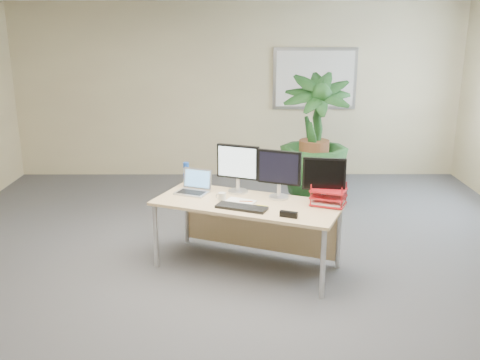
{
  "coord_description": "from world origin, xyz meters",
  "views": [
    {
      "loc": [
        0.02,
        -4.42,
        2.38
      ],
      "look_at": [
        0.03,
        0.35,
        0.98
      ],
      "focal_mm": 40.0,
      "sensor_mm": 36.0,
      "label": 1
    }
  ],
  "objects_px": {
    "monitor_left": "(238,166)",
    "monitor_right": "(279,171)",
    "floor_plant": "(314,151)",
    "laptop": "(194,187)",
    "desk": "(251,213)"
  },
  "relations": [
    {
      "from": "floor_plant",
      "to": "monitor_left",
      "type": "xyz_separation_m",
      "value": [
        -1.01,
        -1.65,
        0.23
      ]
    },
    {
      "from": "floor_plant",
      "to": "monitor_left",
      "type": "bearing_deg",
      "value": -121.51
    },
    {
      "from": "desk",
      "to": "floor_plant",
      "type": "xyz_separation_m",
      "value": [
        0.88,
        1.87,
        0.2
      ]
    },
    {
      "from": "desk",
      "to": "monitor_right",
      "type": "bearing_deg",
      "value": 7.34
    },
    {
      "from": "monitor_left",
      "to": "desk",
      "type": "bearing_deg",
      "value": -60.29
    },
    {
      "from": "desk",
      "to": "monitor_left",
      "type": "relative_size",
      "value": 3.92
    },
    {
      "from": "floor_plant",
      "to": "monitor_left",
      "type": "distance_m",
      "value": 1.94
    },
    {
      "from": "floor_plant",
      "to": "laptop",
      "type": "bearing_deg",
      "value": -131.84
    },
    {
      "from": "laptop",
      "to": "desk",
      "type": "bearing_deg",
      "value": -22.2
    },
    {
      "from": "monitor_left",
      "to": "laptop",
      "type": "relative_size",
      "value": 1.24
    },
    {
      "from": "desk",
      "to": "monitor_left",
      "type": "height_order",
      "value": "monitor_left"
    },
    {
      "from": "monitor_left",
      "to": "monitor_right",
      "type": "relative_size",
      "value": 1.03
    },
    {
      "from": "monitor_right",
      "to": "floor_plant",
      "type": "bearing_deg",
      "value": 71.88
    },
    {
      "from": "monitor_right",
      "to": "laptop",
      "type": "bearing_deg",
      "value": 166.89
    },
    {
      "from": "floor_plant",
      "to": "laptop",
      "type": "relative_size",
      "value": 3.73
    }
  ]
}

